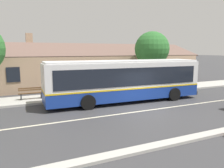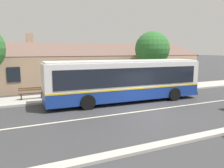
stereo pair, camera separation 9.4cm
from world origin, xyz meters
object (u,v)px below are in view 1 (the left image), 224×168
at_px(bench_by_building, 31,94).
at_px(street_tree_primary, 152,50).
at_px(transit_bus, 125,80).
at_px(bus_stop_sign, 172,74).

height_order(bench_by_building, street_tree_primary, street_tree_primary).
xyz_separation_m(transit_bus, street_tree_primary, (5.46, 4.33, 2.23)).
xyz_separation_m(bench_by_building, bus_stop_sign, (12.75, -1.01, 1.06)).
bearing_deg(bench_by_building, transit_bus, -25.68).
relative_size(transit_bus, bus_stop_sign, 5.00).
bearing_deg(street_tree_primary, transit_bus, -141.59).
relative_size(transit_bus, street_tree_primary, 2.08).
distance_m(bench_by_building, street_tree_primary, 12.43).
bearing_deg(street_tree_primary, bus_stop_sign, -69.38).
bearing_deg(street_tree_primary, bench_by_building, -174.13).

